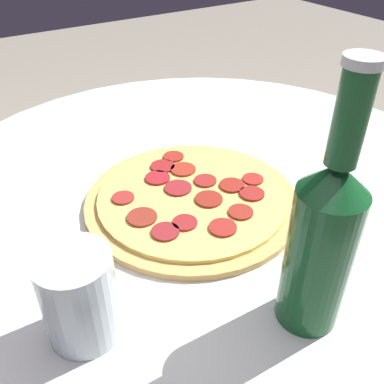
{
  "coord_description": "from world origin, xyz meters",
  "views": [
    {
      "loc": [
        0.46,
        -0.32,
        1.16
      ],
      "look_at": [
        0.03,
        -0.05,
        0.79
      ],
      "focal_mm": 40.0,
      "sensor_mm": 36.0,
      "label": 1
    }
  ],
  "objects": [
    {
      "name": "drinking_glass",
      "position": [
        0.16,
        -0.26,
        0.83
      ],
      "size": [
        0.08,
        0.08,
        0.1
      ],
      "color": "silver",
      "rests_on": "table"
    },
    {
      "name": "beer_bottle",
      "position": [
        0.27,
        -0.05,
        0.88
      ],
      "size": [
        0.07,
        0.07,
        0.28
      ],
      "color": "#144C23",
      "rests_on": "table"
    },
    {
      "name": "table",
      "position": [
        0.0,
        0.0,
        0.58
      ],
      "size": [
        0.93,
        0.93,
        0.77
      ],
      "color": "silver",
      "rests_on": "ground_plane"
    },
    {
      "name": "pizza",
      "position": [
        0.03,
        -0.05,
        0.78
      ],
      "size": [
        0.31,
        0.31,
        0.02
      ],
      "color": "tan",
      "rests_on": "table"
    }
  ]
}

